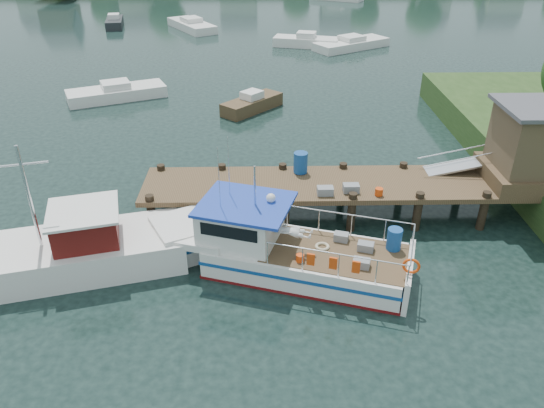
{
  "coord_description": "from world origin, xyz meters",
  "views": [
    {
      "loc": [
        -1.36,
        -18.4,
        10.89
      ],
      "look_at": [
        -1.0,
        -1.5,
        1.3
      ],
      "focal_mm": 35.0,
      "sensor_mm": 36.0,
      "label": 1
    }
  ],
  "objects_px": {
    "moored_rowboat": "(252,103)",
    "moored_e": "(115,22)",
    "lobster_boat": "(274,248)",
    "moored_a": "(117,92)",
    "dock": "(466,162)",
    "moored_d": "(192,25)",
    "moored_b": "(306,41)",
    "work_boat": "(59,253)",
    "moored_c": "(351,44)"
  },
  "relations": [
    {
      "from": "dock",
      "to": "moored_d",
      "type": "relative_size",
      "value": 2.32
    },
    {
      "from": "moored_a",
      "to": "moored_b",
      "type": "height_order",
      "value": "moored_b"
    },
    {
      "from": "dock",
      "to": "lobster_boat",
      "type": "distance_m",
      "value": 8.46
    },
    {
      "from": "dock",
      "to": "moored_e",
      "type": "relative_size",
      "value": 3.48
    },
    {
      "from": "lobster_boat",
      "to": "moored_e",
      "type": "relative_size",
      "value": 1.92
    },
    {
      "from": "dock",
      "to": "moored_rowboat",
      "type": "relative_size",
      "value": 4.18
    },
    {
      "from": "lobster_boat",
      "to": "moored_a",
      "type": "distance_m",
      "value": 20.73
    },
    {
      "from": "lobster_boat",
      "to": "moored_a",
      "type": "bearing_deg",
      "value": 135.35
    },
    {
      "from": "moored_b",
      "to": "lobster_boat",
      "type": "bearing_deg",
      "value": -117.22
    },
    {
      "from": "moored_d",
      "to": "moored_rowboat",
      "type": "bearing_deg",
      "value": -75.98
    },
    {
      "from": "moored_rowboat",
      "to": "dock",
      "type": "bearing_deg",
      "value": -73.13
    },
    {
      "from": "moored_a",
      "to": "lobster_boat",
      "type": "bearing_deg",
      "value": -65.88
    },
    {
      "from": "dock",
      "to": "moored_c",
      "type": "distance_m",
      "value": 28.06
    },
    {
      "from": "lobster_boat",
      "to": "moored_c",
      "type": "bearing_deg",
      "value": 94.44
    },
    {
      "from": "dock",
      "to": "moored_e",
      "type": "xyz_separation_m",
      "value": [
        -22.69,
        37.77,
        -1.77
      ]
    },
    {
      "from": "moored_b",
      "to": "moored_e",
      "type": "xyz_separation_m",
      "value": [
        -18.8,
        8.99,
        0.01
      ]
    },
    {
      "from": "work_boat",
      "to": "moored_rowboat",
      "type": "relative_size",
      "value": 2.24
    },
    {
      "from": "moored_e",
      "to": "dock",
      "type": "bearing_deg",
      "value": -79.22
    },
    {
      "from": "moored_b",
      "to": "moored_c",
      "type": "bearing_deg",
      "value": -32.42
    },
    {
      "from": "moored_d",
      "to": "moored_e",
      "type": "bearing_deg",
      "value": 168.51
    },
    {
      "from": "work_boat",
      "to": "moored_c",
      "type": "bearing_deg",
      "value": 50.9
    },
    {
      "from": "moored_e",
      "to": "moored_a",
      "type": "bearing_deg",
      "value": -96.61
    },
    {
      "from": "moored_rowboat",
      "to": "moored_d",
      "type": "height_order",
      "value": "moored_rowboat"
    },
    {
      "from": "lobster_boat",
      "to": "moored_a",
      "type": "height_order",
      "value": "lobster_boat"
    },
    {
      "from": "lobster_boat",
      "to": "work_boat",
      "type": "distance_m",
      "value": 7.18
    },
    {
      "from": "dock",
      "to": "moored_rowboat",
      "type": "distance_m",
      "value": 15.03
    },
    {
      "from": "moored_a",
      "to": "dock",
      "type": "bearing_deg",
      "value": -44.23
    },
    {
      "from": "work_boat",
      "to": "moored_c",
      "type": "relative_size",
      "value": 1.26
    },
    {
      "from": "work_boat",
      "to": "moored_d",
      "type": "distance_m",
      "value": 39.91
    },
    {
      "from": "dock",
      "to": "moored_b",
      "type": "distance_m",
      "value": 29.1
    },
    {
      "from": "moored_rowboat",
      "to": "moored_b",
      "type": "bearing_deg",
      "value": 57.07
    },
    {
      "from": "dock",
      "to": "moored_e",
      "type": "height_order",
      "value": "dock"
    },
    {
      "from": "work_boat",
      "to": "moored_c",
      "type": "height_order",
      "value": "work_boat"
    },
    {
      "from": "dock",
      "to": "work_boat",
      "type": "distance_m",
      "value": 15.2
    },
    {
      "from": "lobster_boat",
      "to": "moored_b",
      "type": "bearing_deg",
      "value": 101.35
    },
    {
      "from": "work_boat",
      "to": "lobster_boat",
      "type": "bearing_deg",
      "value": -14.01
    },
    {
      "from": "moored_d",
      "to": "moored_b",
      "type": "bearing_deg",
      "value": -35.28
    },
    {
      "from": "work_boat",
      "to": "moored_e",
      "type": "distance_m",
      "value": 42.21
    },
    {
      "from": "moored_a",
      "to": "moored_d",
      "type": "bearing_deg",
      "value": 80.1
    },
    {
      "from": "moored_rowboat",
      "to": "moored_e",
      "type": "bearing_deg",
      "value": 101.75
    },
    {
      "from": "lobster_boat",
      "to": "moored_c",
      "type": "distance_m",
      "value": 32.5
    },
    {
      "from": "work_boat",
      "to": "moored_e",
      "type": "bearing_deg",
      "value": 86.66
    },
    {
      "from": "lobster_boat",
      "to": "moored_c",
      "type": "xyz_separation_m",
      "value": [
        7.47,
        31.63,
        -0.41
      ]
    },
    {
      "from": "moored_e",
      "to": "moored_d",
      "type": "bearing_deg",
      "value": -31.03
    },
    {
      "from": "moored_b",
      "to": "moored_d",
      "type": "height_order",
      "value": "moored_b"
    },
    {
      "from": "dock",
      "to": "lobster_boat",
      "type": "relative_size",
      "value": 1.81
    },
    {
      "from": "moored_c",
      "to": "moored_rowboat",
      "type": "bearing_deg",
      "value": -140.32
    },
    {
      "from": "moored_c",
      "to": "dock",
      "type": "bearing_deg",
      "value": -112.1
    },
    {
      "from": "lobster_boat",
      "to": "moored_a",
      "type": "xyz_separation_m",
      "value": [
        -9.61,
        18.36,
        -0.4
      ]
    },
    {
      "from": "moored_c",
      "to": "moored_a",
      "type": "bearing_deg",
      "value": -164.33
    }
  ]
}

